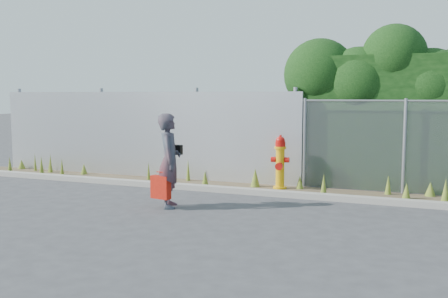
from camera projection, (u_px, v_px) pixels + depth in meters
ground at (212, 212)px, 9.09m from camera, size 80.00×80.00×0.00m
curb at (244, 191)px, 10.75m from camera, size 16.00×0.22×0.12m
weed_strip at (304, 186)px, 10.93m from camera, size 16.00×1.20×0.54m
corrugated_fence at (141, 134)px, 12.92m from camera, size 8.50×0.21×2.30m
fire_hydrant at (280, 163)px, 11.20m from camera, size 0.41×0.37×1.23m
woman at (169, 161)px, 9.37m from camera, size 0.64×0.76×1.78m
red_tote_bag at (161, 187)px, 9.30m from camera, size 0.39×0.14×0.51m
black_shoulder_bag at (176, 150)px, 9.54m from camera, size 0.25×0.10×0.19m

